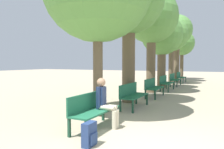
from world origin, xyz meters
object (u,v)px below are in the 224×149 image
tree_row_4 (171,35)px  tree_row_6 (182,44)px  bench_row_5 (180,76)px  tree_row_2 (151,18)px  tree_row_3 (162,36)px  tree_row_5 (177,31)px  person_seated (105,101)px  bench_row_3 (166,82)px  tree_row_1 (129,1)px  bench_row_1 (132,94)px  bench_row_4 (174,79)px  backpack (90,135)px  bench_row_2 (153,86)px  bench_row_0 (92,108)px

tree_row_4 → tree_row_6: (0.00, 5.55, -0.20)m
tree_row_4 → bench_row_5: bearing=64.9°
tree_row_2 → tree_row_3: 2.63m
tree_row_5 → person_seated: size_ratio=4.64×
bench_row_3 → tree_row_4: size_ratio=0.33×
tree_row_1 → tree_row_4: (0.00, 9.12, -0.42)m
tree_row_1 → tree_row_3: size_ratio=1.19×
tree_row_4 → tree_row_6: size_ratio=1.05×
bench_row_1 → bench_row_4: (0.00, 8.51, 0.00)m
backpack → tree_row_2: bearing=97.7°
bench_row_5 → bench_row_1: bearing=-90.0°
tree_row_6 → backpack: bearing=-86.7°
tree_row_1 → bench_row_4: bearing=85.7°
bench_row_3 → tree_row_2: size_ratio=0.30×
person_seated → backpack: 1.40m
bench_row_5 → backpack: (0.57, -15.24, -0.29)m
tree_row_3 → tree_row_4: size_ratio=0.94×
bench_row_1 → person_seated: size_ratio=1.32×
bench_row_1 → backpack: (0.57, -3.89, -0.29)m
bench_row_1 → tree_row_2: bearing=97.3°
bench_row_1 → tree_row_2: (-0.56, 4.41, 3.64)m
bench_row_4 → tree_row_1: size_ratio=0.29×
bench_row_5 → tree_row_3: 5.33m
bench_row_1 → tree_row_1: tree_row_1 is taller
bench_row_1 → person_seated: bearing=-84.6°
bench_row_4 → tree_row_2: (-0.56, -4.10, 3.64)m
tree_row_2 → bench_row_5: bearing=85.4°
tree_row_2 → tree_row_1: bearing=-90.0°
tree_row_1 → tree_row_3: bearing=90.0°
bench_row_4 → tree_row_1: tree_row_1 is taller
tree_row_1 → tree_row_6: bearing=90.0°
tree_row_1 → bench_row_2: bearing=72.7°
bench_row_4 → person_seated: bearing=-88.7°
bench_row_5 → backpack: bench_row_5 is taller
bench_row_3 → tree_row_4: 5.60m
bench_row_0 → tree_row_2: (-0.56, 7.25, 3.64)m
tree_row_3 → tree_row_1: bearing=-90.0°
bench_row_2 → tree_row_1: bearing=-107.3°
tree_row_1 → tree_row_2: size_ratio=1.02×
bench_row_3 → backpack: size_ratio=3.48×
tree_row_3 → backpack: (1.13, -10.83, -3.22)m
bench_row_2 → bench_row_3: 2.84m
tree_row_2 → tree_row_5: tree_row_5 is taller
bench_row_4 → person_seated: 11.12m
tree_row_1 → person_seated: (0.81, -3.64, -3.57)m
bench_row_0 → backpack: bearing=-61.7°
bench_row_0 → bench_row_1: size_ratio=1.00×
bench_row_3 → tree_row_2: 3.89m
bench_row_4 → person_seated: (0.24, -11.12, 0.16)m
tree_row_4 → tree_row_5: size_ratio=0.88×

